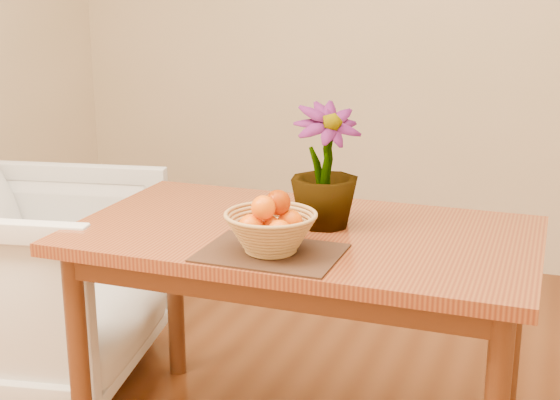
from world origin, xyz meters
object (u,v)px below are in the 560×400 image
(table, at_px, (303,256))
(wicker_basket, at_px, (271,234))
(armchair, at_px, (31,272))
(potted_plant, at_px, (325,166))

(table, height_order, wicker_basket, wicker_basket)
(wicker_basket, distance_m, armchair, 1.20)
(table, height_order, armchair, armchair)
(potted_plant, distance_m, armchair, 1.26)
(armchair, bearing_deg, potted_plant, -102.51)
(potted_plant, bearing_deg, armchair, 139.07)
(table, bearing_deg, potted_plant, 49.81)
(table, relative_size, wicker_basket, 5.42)
(wicker_basket, bearing_deg, table, 86.57)
(wicker_basket, xyz_separation_m, armchair, (-1.09, 0.34, -0.37))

